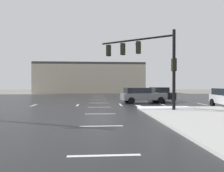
% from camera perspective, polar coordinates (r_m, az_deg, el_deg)
% --- Properties ---
extents(ground_plane, '(120.00, 120.00, 0.00)m').
position_cam_1_polar(ground_plane, '(19.74, -3.48, -5.20)').
color(ground_plane, slate).
extents(road_asphalt, '(44.00, 44.00, 0.02)m').
position_cam_1_polar(road_asphalt, '(19.74, -3.48, -5.17)').
color(road_asphalt, '#232326').
rests_on(road_asphalt, ground_plane).
extents(snow_strip_curbside, '(4.00, 1.60, 0.06)m').
position_cam_1_polar(snow_strip_curbside, '(16.57, 14.31, -5.71)').
color(snow_strip_curbside, white).
rests_on(snow_strip_curbside, sidewalk_corner).
extents(lane_markings, '(36.15, 36.15, 0.01)m').
position_cam_1_polar(lane_markings, '(18.42, 0.33, -5.54)').
color(lane_markings, silver).
rests_on(lane_markings, road_asphalt).
extents(traffic_signal_mast, '(5.17, 3.82, 5.70)m').
position_cam_1_polar(traffic_signal_mast, '(16.38, 9.36, 8.08)').
color(traffic_signal_mast, black).
rests_on(traffic_signal_mast, sidewalk_corner).
extents(strip_building_background, '(24.27, 8.00, 6.78)m').
position_cam_1_polar(strip_building_background, '(48.96, -5.93, 2.15)').
color(strip_building_background, '#BCB29E').
rests_on(strip_building_background, ground_plane).
extents(sedan_grey, '(4.68, 2.42, 1.58)m').
position_cam_1_polar(sedan_grey, '(21.81, 8.08, -2.42)').
color(sedan_grey, slate).
rests_on(sedan_grey, road_asphalt).
extents(sedan_black, '(2.16, 4.59, 1.58)m').
position_cam_1_polar(sedan_black, '(24.95, 12.99, -2.06)').
color(sedan_black, black).
rests_on(sedan_black, road_asphalt).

